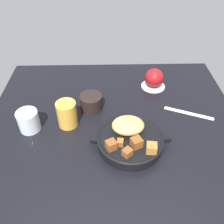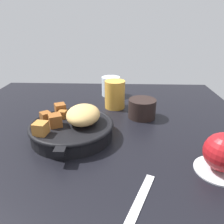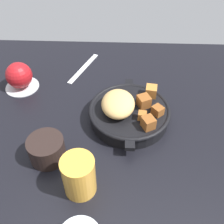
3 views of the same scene
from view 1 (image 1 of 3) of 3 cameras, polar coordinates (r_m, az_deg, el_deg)
The scene contains 8 objects.
ground_plane at distance 87.19cm, azimuth 0.54°, elevation -5.48°, with size 94.73×95.13×2.40cm, color black.
cast_iron_skillet at distance 80.52cm, azimuth 4.23°, elevation -6.21°, with size 26.58×22.29×8.70cm.
saucer_plate at distance 109.29cm, azimuth 9.64°, elevation 6.06°, with size 10.45×10.45×0.60cm, color #B7BABF.
red_apple at distance 106.90cm, azimuth 9.89°, elevation 7.95°, with size 8.06×8.06×8.06cm, color maroon.
butter_knife at distance 98.29cm, azimuth 17.60°, elevation -0.25°, with size 18.87×1.60×0.36cm, color silver.
coffee_mug_dark at distance 94.71cm, azimuth -4.94°, elevation 2.33°, with size 8.73×8.73×6.02cm, color black.
juice_glass_amber at distance 87.68cm, azimuth -10.55°, elevation -0.49°, with size 7.13×7.13×9.76cm, color gold.
water_glass_short at distance 90.10cm, azimuth -19.06°, elevation -1.96°, with size 7.50×7.50×7.68cm, color silver.
Camera 1 is at (-2.25, -59.71, 62.30)cm, focal length 38.81 mm.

